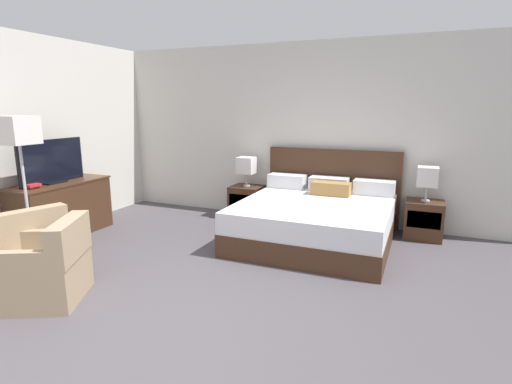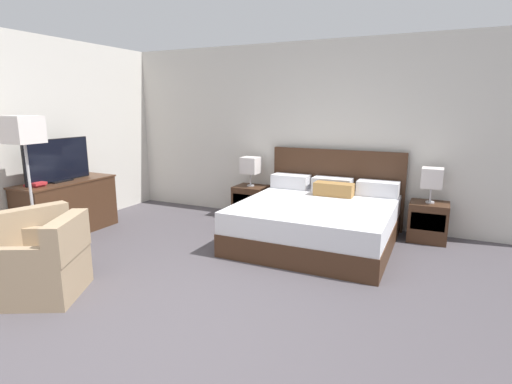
{
  "view_description": "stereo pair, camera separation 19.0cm",
  "coord_description": "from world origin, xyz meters",
  "px_view_note": "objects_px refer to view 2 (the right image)",
  "views": [
    {
      "loc": [
        1.77,
        -2.28,
        1.75
      ],
      "look_at": [
        -0.03,
        1.99,
        0.75
      ],
      "focal_mm": 28.0,
      "sensor_mm": 36.0,
      "label": 1
    },
    {
      "loc": [
        1.94,
        -2.21,
        1.75
      ],
      "look_at": [
        -0.03,
        1.99,
        0.75
      ],
      "focal_mm": 28.0,
      "sensor_mm": 36.0,
      "label": 2
    }
  ],
  "objects_px": {
    "table_lamp_left": "(251,166)",
    "armchair_companion": "(46,267)",
    "bed": "(318,219)",
    "floor_lamp": "(24,138)",
    "nightstand_right": "(428,222)",
    "table_lamp_right": "(432,178)",
    "book_blue_cover": "(36,183)",
    "nightstand_left": "(251,202)",
    "book_red_cover": "(35,185)",
    "tv": "(58,161)",
    "dresser": "(67,206)",
    "armchair_by_window": "(28,247)"
  },
  "relations": [
    {
      "from": "table_lamp_left",
      "to": "armchair_by_window",
      "type": "bearing_deg",
      "value": -112.23
    },
    {
      "from": "table_lamp_right",
      "to": "dresser",
      "type": "xyz_separation_m",
      "value": [
        -4.58,
        -1.8,
        -0.45
      ]
    },
    {
      "from": "table_lamp_right",
      "to": "nightstand_left",
      "type": "bearing_deg",
      "value": -179.97
    },
    {
      "from": "dresser",
      "to": "book_red_cover",
      "type": "xyz_separation_m",
      "value": [
        -0.02,
        -0.43,
        0.38
      ]
    },
    {
      "from": "floor_lamp",
      "to": "nightstand_right",
      "type": "bearing_deg",
      "value": 30.4
    },
    {
      "from": "tv",
      "to": "table_lamp_left",
      "type": "bearing_deg",
      "value": 43.66
    },
    {
      "from": "nightstand_left",
      "to": "dresser",
      "type": "distance_m",
      "value": 2.67
    },
    {
      "from": "nightstand_left",
      "to": "dresser",
      "type": "xyz_separation_m",
      "value": [
        -1.97,
        -1.8,
        0.13
      ]
    },
    {
      "from": "nightstand_right",
      "to": "table_lamp_right",
      "type": "relative_size",
      "value": 1.12
    },
    {
      "from": "table_lamp_left",
      "to": "tv",
      "type": "xyz_separation_m",
      "value": [
        -1.97,
        -1.88,
        0.19
      ]
    },
    {
      "from": "book_blue_cover",
      "to": "armchair_companion",
      "type": "distance_m",
      "value": 1.79
    },
    {
      "from": "book_blue_cover",
      "to": "table_lamp_right",
      "type": "bearing_deg",
      "value": 26.11
    },
    {
      "from": "armchair_companion",
      "to": "floor_lamp",
      "type": "distance_m",
      "value": 1.74
    },
    {
      "from": "nightstand_right",
      "to": "armchair_by_window",
      "type": "relative_size",
      "value": 0.59
    },
    {
      "from": "nightstand_left",
      "to": "armchair_by_window",
      "type": "bearing_deg",
      "value": -112.24
    },
    {
      "from": "book_blue_cover",
      "to": "floor_lamp",
      "type": "bearing_deg",
      "value": -45.77
    },
    {
      "from": "bed",
      "to": "tv",
      "type": "relative_size",
      "value": 2.01
    },
    {
      "from": "armchair_by_window",
      "to": "floor_lamp",
      "type": "relative_size",
      "value": 0.53
    },
    {
      "from": "table_lamp_right",
      "to": "book_red_cover",
      "type": "xyz_separation_m",
      "value": [
        -4.59,
        -2.23,
        -0.08
      ]
    },
    {
      "from": "dresser",
      "to": "bed",
      "type": "bearing_deg",
      "value": 18.84
    },
    {
      "from": "table_lamp_right",
      "to": "book_red_cover",
      "type": "height_order",
      "value": "table_lamp_right"
    },
    {
      "from": "table_lamp_right",
      "to": "book_blue_cover",
      "type": "height_order",
      "value": "table_lamp_right"
    },
    {
      "from": "book_blue_cover",
      "to": "dresser",
      "type": "bearing_deg",
      "value": 92.6
    },
    {
      "from": "nightstand_left",
      "to": "book_blue_cover",
      "type": "bearing_deg",
      "value": -131.12
    },
    {
      "from": "nightstand_right",
      "to": "bed",
      "type": "bearing_deg",
      "value": -152.41
    },
    {
      "from": "bed",
      "to": "table_lamp_left",
      "type": "bearing_deg",
      "value": 152.39
    },
    {
      "from": "book_blue_cover",
      "to": "nightstand_left",
      "type": "bearing_deg",
      "value": 48.88
    },
    {
      "from": "table_lamp_left",
      "to": "book_red_cover",
      "type": "height_order",
      "value": "table_lamp_left"
    },
    {
      "from": "dresser",
      "to": "book_red_cover",
      "type": "height_order",
      "value": "book_red_cover"
    },
    {
      "from": "armchair_by_window",
      "to": "armchair_companion",
      "type": "height_order",
      "value": "same"
    },
    {
      "from": "bed",
      "to": "nightstand_left",
      "type": "distance_m",
      "value": 1.47
    },
    {
      "from": "table_lamp_left",
      "to": "armchair_companion",
      "type": "bearing_deg",
      "value": -99.66
    },
    {
      "from": "table_lamp_left",
      "to": "book_red_cover",
      "type": "bearing_deg",
      "value": -131.63
    },
    {
      "from": "nightstand_right",
      "to": "book_red_cover",
      "type": "height_order",
      "value": "book_red_cover"
    },
    {
      "from": "table_lamp_left",
      "to": "tv",
      "type": "bearing_deg",
      "value": -136.34
    },
    {
      "from": "nightstand_left",
      "to": "tv",
      "type": "height_order",
      "value": "tv"
    },
    {
      "from": "table_lamp_left",
      "to": "armchair_companion",
      "type": "distance_m",
      "value": 3.33
    },
    {
      "from": "nightstand_left",
      "to": "table_lamp_right",
      "type": "xyz_separation_m",
      "value": [
        2.61,
        0.0,
        0.58
      ]
    },
    {
      "from": "book_red_cover",
      "to": "floor_lamp",
      "type": "bearing_deg",
      "value": -42.17
    },
    {
      "from": "floor_lamp",
      "to": "nightstand_left",
      "type": "bearing_deg",
      "value": 56.31
    },
    {
      "from": "bed",
      "to": "tv",
      "type": "bearing_deg",
      "value": -159.96
    },
    {
      "from": "bed",
      "to": "table_lamp_left",
      "type": "relative_size",
      "value": 4.26
    },
    {
      "from": "book_red_cover",
      "to": "floor_lamp",
      "type": "distance_m",
      "value": 0.76
    },
    {
      "from": "tv",
      "to": "book_red_cover",
      "type": "distance_m",
      "value": 0.45
    },
    {
      "from": "table_lamp_left",
      "to": "floor_lamp",
      "type": "xyz_separation_m",
      "value": [
        -1.68,
        -2.52,
        0.55
      ]
    },
    {
      "from": "nightstand_left",
      "to": "floor_lamp",
      "type": "bearing_deg",
      "value": -123.69
    },
    {
      "from": "armchair_by_window",
      "to": "nightstand_right",
      "type": "bearing_deg",
      "value": 37.66
    },
    {
      "from": "table_lamp_left",
      "to": "floor_lamp",
      "type": "bearing_deg",
      "value": -123.68
    },
    {
      "from": "nightstand_left",
      "to": "book_red_cover",
      "type": "xyz_separation_m",
      "value": [
        -1.99,
        -2.23,
        0.5
      ]
    },
    {
      "from": "book_blue_cover",
      "to": "floor_lamp",
      "type": "xyz_separation_m",
      "value": [
        0.27,
        -0.28,
        0.6
      ]
    }
  ]
}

